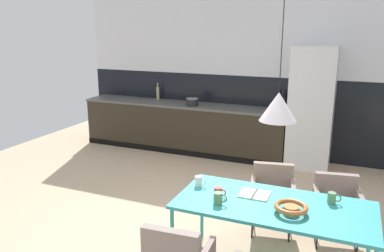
% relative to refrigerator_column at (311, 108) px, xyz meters
% --- Properties ---
extents(ground_plane, '(9.19, 9.19, 0.00)m').
position_rel_refrigerator_column_xyz_m(ground_plane, '(-0.83, -3.06, -0.99)').
color(ground_plane, '#C9AB8A').
extents(back_wall_splashback_dark, '(7.07, 0.12, 1.42)m').
position_rel_refrigerator_column_xyz_m(back_wall_splashback_dark, '(-0.83, 0.36, -0.28)').
color(back_wall_splashback_dark, black).
rests_on(back_wall_splashback_dark, ground).
extents(back_wall_panel_upper, '(7.07, 0.12, 1.42)m').
position_rel_refrigerator_column_xyz_m(back_wall_panel_upper, '(-0.83, 0.36, 1.14)').
color(back_wall_panel_upper, white).
rests_on(back_wall_panel_upper, back_wall_splashback_dark).
extents(kitchen_counter, '(3.88, 0.63, 0.89)m').
position_rel_refrigerator_column_xyz_m(kitchen_counter, '(-2.29, -0.00, -0.54)').
color(kitchen_counter, '#2F291D').
rests_on(kitchen_counter, ground).
extents(refrigerator_column, '(0.69, 0.60, 1.98)m').
position_rel_refrigerator_column_xyz_m(refrigerator_column, '(0.00, 0.00, 0.00)').
color(refrigerator_column, silver).
rests_on(refrigerator_column, ground).
extents(dining_table, '(1.76, 0.83, 0.72)m').
position_rel_refrigerator_column_xyz_m(dining_table, '(0.03, -3.16, -0.31)').
color(dining_table, teal).
rests_on(dining_table, ground).
extents(armchair_near_window, '(0.56, 0.55, 0.71)m').
position_rel_refrigerator_column_xyz_m(armchair_near_window, '(0.55, -2.26, -0.52)').
color(armchair_near_window, gray).
rests_on(armchair_near_window, ground).
extents(armchair_by_stool, '(0.56, 0.55, 0.75)m').
position_rel_refrigerator_column_xyz_m(armchair_by_stool, '(-0.14, -2.30, -0.49)').
color(armchair_by_stool, gray).
rests_on(armchair_by_stool, ground).
extents(fruit_bowl, '(0.29, 0.29, 0.07)m').
position_rel_refrigerator_column_xyz_m(fruit_bowl, '(0.20, -3.28, -0.22)').
color(fruit_bowl, '#B2662D').
rests_on(fruit_bowl, dining_table).
extents(open_book, '(0.28, 0.24, 0.02)m').
position_rel_refrigerator_column_xyz_m(open_book, '(-0.17, -3.04, -0.26)').
color(open_book, white).
rests_on(open_book, dining_table).
extents(mug_short_terracotta, '(0.12, 0.07, 0.09)m').
position_rel_refrigerator_column_xyz_m(mug_short_terracotta, '(-0.48, -3.21, -0.22)').
color(mug_short_terracotta, '#B23D33').
rests_on(mug_short_terracotta, dining_table).
extents(mug_tall_blue, '(0.12, 0.07, 0.10)m').
position_rel_refrigerator_column_xyz_m(mug_tall_blue, '(0.52, -2.94, -0.22)').
color(mug_tall_blue, '#5B8456').
rests_on(mug_tall_blue, dining_table).
extents(mug_glass_clear, '(0.13, 0.08, 0.11)m').
position_rel_refrigerator_column_xyz_m(mug_glass_clear, '(-0.43, -3.36, -0.22)').
color(mug_glass_clear, '#5B8456').
rests_on(mug_glass_clear, dining_table).
extents(mug_wide_latte, '(0.12, 0.07, 0.10)m').
position_rel_refrigerator_column_xyz_m(mug_wide_latte, '(-0.74, -3.05, -0.22)').
color(mug_wide_latte, white).
rests_on(mug_wide_latte, dining_table).
extents(cooking_pot, '(0.22, 0.22, 0.16)m').
position_rel_refrigerator_column_xyz_m(cooking_pot, '(-2.05, -0.10, -0.03)').
color(cooking_pot, black).
rests_on(cooking_pot, kitchen_counter).
extents(bottle_spice_small, '(0.06, 0.06, 0.33)m').
position_rel_refrigerator_column_xyz_m(bottle_spice_small, '(-2.90, 0.19, 0.03)').
color(bottle_spice_small, tan).
rests_on(bottle_spice_small, kitchen_counter).
extents(bottle_vinegar_dark, '(0.07, 0.07, 0.33)m').
position_rel_refrigerator_column_xyz_m(bottle_vinegar_dark, '(-0.49, 0.14, 0.04)').
color(bottle_vinegar_dark, black).
rests_on(bottle_vinegar_dark, kitchen_counter).
extents(bottle_wine_green, '(0.07, 0.07, 0.34)m').
position_rel_refrigerator_column_xyz_m(bottle_wine_green, '(-0.57, 0.23, 0.04)').
color(bottle_wine_green, black).
rests_on(bottle_wine_green, kitchen_counter).
extents(pendant_lamp_over_table_near, '(0.31, 0.31, 1.29)m').
position_rel_refrigerator_column_xyz_m(pendant_lamp_over_table_near, '(0.03, -3.21, 0.63)').
color(pendant_lamp_over_table_near, black).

